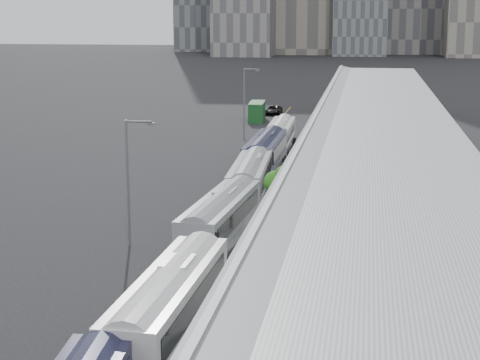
% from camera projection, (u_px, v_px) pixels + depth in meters
% --- Properties ---
extents(sidewalk, '(10.00, 170.00, 0.12)m').
position_uv_depth(sidewalk, '(328.00, 231.00, 59.25)').
color(sidewalk, gray).
rests_on(sidewalk, ground).
extents(lane_line, '(0.12, 160.00, 0.02)m').
position_uv_depth(lane_line, '(190.00, 226.00, 60.88)').
color(lane_line, gold).
rests_on(lane_line, ground).
extents(depot, '(12.45, 160.40, 7.20)m').
position_uv_depth(depot, '(385.00, 187.00, 57.93)').
color(depot, gray).
rests_on(depot, ground).
extents(bus_2, '(3.16, 13.76, 4.00)m').
position_uv_depth(bus_2, '(170.00, 316.00, 38.21)').
color(bus_2, silver).
rests_on(bus_2, ground).
extents(bus_3, '(3.62, 13.43, 3.88)m').
position_uv_depth(bus_3, '(221.00, 227.00, 54.46)').
color(bus_3, gray).
rests_on(bus_3, ground).
extents(bus_4, '(3.38, 13.64, 3.95)m').
position_uv_depth(bus_4, '(251.00, 185.00, 67.52)').
color(bus_4, '#919399').
rests_on(bus_4, ground).
extents(bus_5, '(3.05, 13.77, 4.02)m').
position_uv_depth(bus_5, '(265.00, 158.00, 79.94)').
color(bus_5, '#161933').
rests_on(bus_5, ground).
extents(bus_6, '(2.80, 12.56, 3.66)m').
position_uv_depth(bus_6, '(280.00, 139.00, 93.30)').
color(bus_6, silver).
rests_on(bus_6, ground).
extents(tree_1, '(1.52, 1.52, 4.27)m').
position_uv_depth(tree_1, '(246.00, 276.00, 38.52)').
color(tree_1, black).
rests_on(tree_1, ground).
extents(tree_2, '(2.31, 2.31, 4.96)m').
position_uv_depth(tree_2, '(283.00, 182.00, 58.27)').
color(tree_2, black).
rests_on(tree_2, ground).
extents(tree_3, '(1.36, 1.36, 3.84)m').
position_uv_depth(tree_3, '(313.00, 140.00, 82.20)').
color(tree_3, black).
rests_on(tree_3, ground).
extents(tree_4, '(1.37, 1.37, 4.04)m').
position_uv_depth(tree_4, '(325.00, 111.00, 104.62)').
color(tree_4, black).
rests_on(tree_4, ground).
extents(street_lamp_near, '(2.04, 0.22, 8.83)m').
position_uv_depth(street_lamp_near, '(130.00, 174.00, 54.52)').
color(street_lamp_near, '#59595E').
rests_on(street_lamp_near, ground).
extents(street_lamp_far, '(2.04, 0.22, 9.04)m').
position_uv_depth(street_lamp_far, '(246.00, 99.00, 101.74)').
color(street_lamp_far, '#59595E').
rests_on(street_lamp_far, ground).
extents(shipping_container, '(2.57, 6.86, 2.84)m').
position_uv_depth(shipping_container, '(257.00, 112.00, 119.93)').
color(shipping_container, '#133D19').
rests_on(shipping_container, ground).
extents(suv, '(2.46, 5.17, 1.42)m').
position_uv_depth(suv, '(274.00, 110.00, 127.75)').
color(suv, black).
rests_on(suv, ground).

